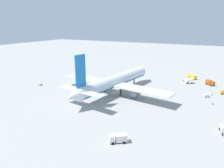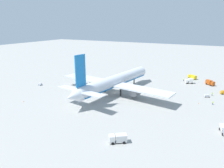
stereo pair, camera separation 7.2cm
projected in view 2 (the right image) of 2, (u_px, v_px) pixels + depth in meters
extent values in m
plane|color=#9E9E99|center=(116.00, 92.00, 116.42)|extent=(600.00, 600.00, 0.00)
cylinder|color=silver|center=(116.00, 81.00, 114.51)|extent=(57.79, 14.72, 6.48)
cone|color=silver|center=(143.00, 71.00, 138.77)|extent=(6.05, 7.03, 6.35)
cone|color=silver|center=(73.00, 97.00, 89.75)|extent=(7.30, 7.03, 6.16)
cube|color=#1972BF|center=(80.00, 71.00, 90.92)|extent=(6.01, 1.36, 14.21)
cube|color=silver|center=(70.00, 88.00, 96.97)|extent=(6.06, 12.34, 0.36)
cube|color=silver|center=(92.00, 94.00, 89.16)|extent=(6.06, 12.34, 0.36)
cube|color=silver|center=(88.00, 78.00, 122.94)|extent=(13.26, 31.09, 0.70)
cylinder|color=slate|center=(95.00, 83.00, 121.77)|extent=(5.27, 4.40, 3.75)
cube|color=silver|center=(143.00, 90.00, 102.18)|extent=(13.26, 31.09, 0.70)
cylinder|color=slate|center=(136.00, 92.00, 106.19)|extent=(5.75, 4.86, 4.15)
cylinder|color=black|center=(134.00, 82.00, 131.49)|extent=(0.70, 0.70, 3.56)
cylinder|color=black|center=(105.00, 89.00, 116.66)|extent=(0.70, 0.70, 3.56)
cylinder|color=black|center=(121.00, 93.00, 110.72)|extent=(0.70, 0.70, 3.56)
cube|color=#1972BF|center=(116.00, 84.00, 115.01)|extent=(55.47, 14.07, 0.50)
cube|color=silver|center=(224.00, 128.00, 74.09)|extent=(4.18, 3.02, 1.84)
cylinder|color=black|center=(223.00, 134.00, 71.67)|extent=(0.95, 0.53, 0.90)
cylinder|color=black|center=(220.00, 129.00, 75.31)|extent=(0.95, 0.53, 0.90)
cube|color=#BF4C14|center=(213.00, 84.00, 127.94)|extent=(2.73, 2.68, 2.29)
cube|color=#BF4C14|center=(209.00, 82.00, 130.67)|extent=(3.91, 4.08, 2.56)
cube|color=black|center=(214.00, 83.00, 127.25)|extent=(1.41, 1.21, 1.01)
cylinder|color=black|center=(214.00, 85.00, 128.80)|extent=(0.81, 0.88, 0.90)
cylinder|color=black|center=(211.00, 85.00, 128.04)|extent=(0.81, 0.88, 0.90)
cylinder|color=black|center=(209.00, 84.00, 132.07)|extent=(0.81, 0.88, 0.90)
cylinder|color=black|center=(206.00, 84.00, 131.31)|extent=(0.81, 0.88, 0.90)
cube|color=white|center=(187.00, 81.00, 133.62)|extent=(2.84, 2.32, 2.02)
cube|color=white|center=(191.00, 81.00, 133.41)|extent=(3.47, 3.64, 2.79)
cube|color=black|center=(186.00, 80.00, 133.50)|extent=(1.92, 0.97, 0.89)
cylinder|color=black|center=(187.00, 83.00, 132.70)|extent=(0.66, 0.94, 0.90)
cylinder|color=black|center=(186.00, 82.00, 135.09)|extent=(0.66, 0.94, 0.90)
cylinder|color=black|center=(192.00, 83.00, 132.59)|extent=(0.66, 0.94, 0.90)
cylinder|color=black|center=(191.00, 82.00, 134.97)|extent=(0.66, 0.94, 0.90)
cube|color=white|center=(112.00, 139.00, 66.92)|extent=(2.86, 2.72, 2.25)
cube|color=silver|center=(121.00, 138.00, 67.29)|extent=(3.92, 4.20, 2.34)
cube|color=black|center=(110.00, 137.00, 66.68)|extent=(1.62, 1.19, 0.99)
cylinder|color=black|center=(113.00, 144.00, 66.16)|extent=(0.77, 0.91, 0.90)
cylinder|color=black|center=(112.00, 140.00, 68.35)|extent=(0.77, 0.91, 0.90)
cylinder|color=black|center=(124.00, 143.00, 66.62)|extent=(0.77, 0.91, 0.90)
cylinder|color=black|center=(123.00, 139.00, 68.81)|extent=(0.77, 0.91, 0.90)
cube|color=yellow|center=(190.00, 76.00, 146.16)|extent=(2.94, 2.80, 2.10)
cube|color=yellow|center=(194.00, 77.00, 143.41)|extent=(4.03, 4.36, 2.26)
cube|color=black|center=(189.00, 75.00, 146.55)|extent=(1.67, 1.19, 0.93)
cylinder|color=black|center=(189.00, 78.00, 145.79)|extent=(0.76, 0.91, 0.90)
cylinder|color=black|center=(191.00, 77.00, 146.82)|extent=(0.76, 0.91, 0.90)
cylinder|color=black|center=(193.00, 79.00, 142.55)|extent=(0.76, 0.91, 0.90)
cylinder|color=black|center=(195.00, 79.00, 143.59)|extent=(0.76, 0.91, 0.90)
cylinder|color=black|center=(221.00, 93.00, 114.55)|extent=(0.45, 0.67, 0.64)
cylinder|color=black|center=(223.00, 94.00, 112.78)|extent=(0.45, 0.67, 0.64)
cube|color=#26598C|center=(40.00, 85.00, 130.13)|extent=(1.47, 2.37, 0.15)
cylinder|color=#333338|center=(42.00, 85.00, 129.43)|extent=(0.10, 0.60, 0.08)
cube|color=silver|center=(40.00, 84.00, 129.97)|extent=(1.32, 1.99, 1.00)
cylinder|color=black|center=(42.00, 85.00, 130.31)|extent=(0.13, 0.40, 0.40)
cylinder|color=black|center=(40.00, 85.00, 129.15)|extent=(0.13, 0.40, 0.40)
cylinder|color=black|center=(40.00, 84.00, 131.15)|extent=(0.13, 0.40, 0.40)
cylinder|color=black|center=(38.00, 85.00, 129.98)|extent=(0.13, 0.40, 0.40)
cube|color=gray|center=(207.00, 97.00, 108.99)|extent=(2.59, 3.08, 0.15)
cylinder|color=#333338|center=(210.00, 97.00, 109.05)|extent=(0.37, 0.56, 0.08)
cube|color=silver|center=(207.00, 96.00, 108.82)|extent=(2.25, 2.63, 1.01)
cylinder|color=black|center=(208.00, 96.00, 109.72)|extent=(0.30, 0.41, 0.40)
cylinder|color=black|center=(209.00, 97.00, 108.38)|extent=(0.30, 0.41, 0.40)
cylinder|color=black|center=(204.00, 96.00, 109.64)|extent=(0.30, 0.41, 0.40)
cylinder|color=black|center=(205.00, 97.00, 108.30)|extent=(0.30, 0.41, 0.40)
cylinder|color=#3F3F47|center=(212.00, 95.00, 111.25)|extent=(0.39, 0.39, 0.87)
cylinder|color=#B2F219|center=(212.00, 93.00, 111.04)|extent=(0.48, 0.48, 0.66)
sphere|color=#8C6647|center=(212.00, 93.00, 110.92)|extent=(0.24, 0.24, 0.24)
cylinder|color=navy|center=(213.00, 104.00, 98.78)|extent=(0.45, 0.45, 0.87)
cylinder|color=#B2F219|center=(213.00, 102.00, 98.57)|extent=(0.56, 0.56, 0.65)
sphere|color=#8C6647|center=(213.00, 101.00, 98.45)|extent=(0.24, 0.24, 0.24)
cylinder|color=navy|center=(183.00, 80.00, 139.57)|extent=(0.36, 0.36, 0.84)
cylinder|color=#B2F219|center=(184.00, 79.00, 139.36)|extent=(0.45, 0.45, 0.63)
sphere|color=beige|center=(184.00, 79.00, 139.24)|extent=(0.23, 0.23, 0.23)
cone|color=orange|center=(24.00, 101.00, 102.33)|extent=(0.36, 0.36, 0.55)
cone|color=orange|center=(199.00, 103.00, 100.28)|extent=(0.36, 0.36, 0.55)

